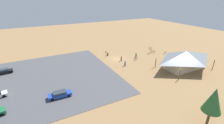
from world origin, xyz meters
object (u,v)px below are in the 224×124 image
bike_pavilion (185,58)px  visitor_near_lot (121,58)px  bicycle_teal_lone_west (165,53)px  car_black_by_curb (3,71)px  pine_mideast (214,100)px  visitor_at_bikes (125,63)px  bicycle_yellow_yard_front (151,49)px  trash_bin (108,54)px  bicycle_green_yard_left (150,48)px  car_blue_end_stall (60,94)px  bicycle_red_edge_south (153,51)px  lot_sign (106,53)px  bicycle_blue_back_row (149,53)px  bicycle_purple_mid_cluster (135,60)px  bicycle_black_yard_center (153,52)px  bicycle_orange_front_row (136,58)px  visitor_crossing_yard (136,55)px  bicycle_silver_by_bin (179,54)px

bike_pavilion → visitor_near_lot: 19.23m
bicycle_teal_lone_west → car_black_by_curb: size_ratio=0.36×
bike_pavilion → pine_mideast: size_ratio=2.09×
visitor_near_lot → visitor_at_bikes: size_ratio=1.02×
pine_mideast → bicycle_yellow_yard_front: bearing=-117.2°
trash_bin → bicycle_green_yard_left: 19.15m
bike_pavilion → car_blue_end_stall: 35.61m
visitor_near_lot → car_black_by_curb: bearing=-11.7°
bicycle_red_edge_south → visitor_near_lot: (15.36, 2.34, 0.52)m
lot_sign → bicycle_green_yard_left: bearing=-177.9°
bicycle_blue_back_row → visitor_at_bikes: bearing=19.6°
bicycle_purple_mid_cluster → bicycle_black_yard_center: bearing=-163.6°
bicycle_yellow_yard_front → car_blue_end_stall: (38.16, 16.07, 0.35)m
bicycle_orange_front_row → visitor_near_lot: size_ratio=0.96×
trash_bin → car_blue_end_stall: bearing=42.0°
bicycle_blue_back_row → bicycle_purple_mid_cluster: bearing=19.6°
bicycle_purple_mid_cluster → car_blue_end_stall: (25.94, 9.27, 0.31)m
bicycle_purple_mid_cluster → car_black_by_curb: size_ratio=0.37×
bicycle_orange_front_row → bicycle_yellow_yard_front: (-10.88, -5.58, -0.02)m
pine_mideast → bicycle_yellow_yard_front: pine_mideast is taller
pine_mideast → visitor_near_lot: (-1.79, -30.70, -3.99)m
pine_mideast → bicycle_black_yard_center: pine_mideast is taller
trash_bin → bicycle_red_edge_south: 17.60m
lot_sign → car_black_by_curb: lot_sign is taller
bicycle_orange_front_row → visitor_at_bikes: bearing=25.3°
bicycle_purple_mid_cluster → visitor_at_bikes: visitor_at_bikes is taller
bicycle_yellow_yard_front → bicycle_green_yard_left: bearing=-127.2°
bicycle_green_yard_left → car_blue_end_stall: car_blue_end_stall is taller
bicycle_black_yard_center → car_black_by_curb: bearing=-7.2°
bicycle_black_yard_center → visitor_crossing_yard: 8.09m
trash_bin → bicycle_black_yard_center: bearing=160.4°
bicycle_teal_lone_west → bicycle_purple_mid_cluster: bearing=1.9°
lot_sign → bicycle_red_edge_south: lot_sign is taller
bike_pavilion → trash_bin: (15.37, -20.02, -2.59)m
bike_pavilion → lot_sign: size_ratio=6.66×
lot_sign → bicycle_red_edge_south: (-18.38, 3.01, -1.03)m
bicycle_silver_by_bin → bicycle_teal_lone_west: 4.91m
bike_pavilion → bicycle_silver_by_bin: size_ratio=11.53×
bicycle_red_edge_south → visitor_crossing_yard: bearing=10.6°
bicycle_red_edge_south → bicycle_green_yard_left: size_ratio=0.86×
bicycle_silver_by_bin → car_black_by_curb: car_black_by_curb is taller
trash_bin → lot_sign: lot_sign is taller
bicycle_green_yard_left → visitor_at_bikes: visitor_at_bikes is taller
bicycle_green_yard_left → car_blue_end_stall: bearing=24.0°
trash_bin → visitor_at_bikes: visitor_at_bikes is taller
bicycle_black_yard_center → visitor_crossing_yard: visitor_crossing_yard is taller
bicycle_orange_front_row → car_black_by_curb: bearing=-11.4°
bicycle_green_yard_left → bicycle_black_yard_center: bearing=60.2°
bicycle_orange_front_row → bicycle_yellow_yard_front: bearing=-152.9°
bicycle_orange_front_row → bicycle_silver_by_bin: bearing=166.4°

